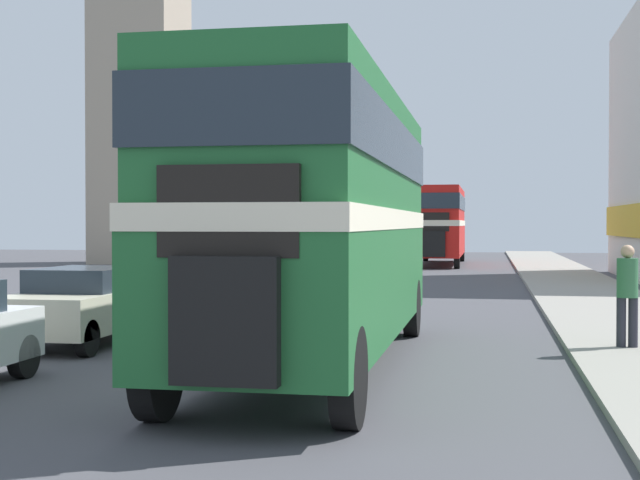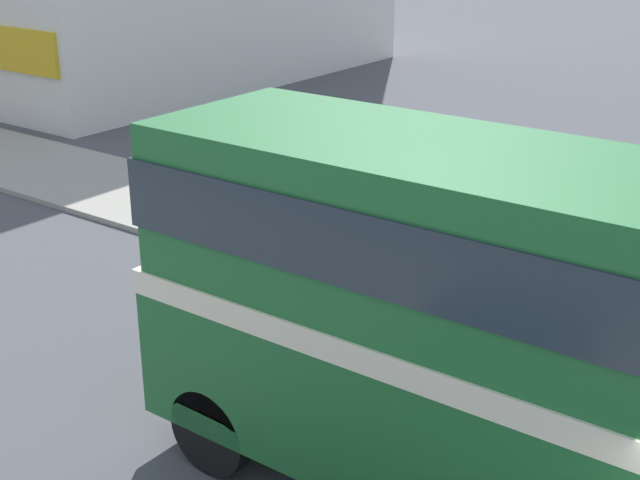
% 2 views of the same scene
% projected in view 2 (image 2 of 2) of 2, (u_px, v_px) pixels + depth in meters
% --- Properties ---
extents(double_decker_bus, '(2.54, 10.46, 4.28)m').
position_uv_depth(double_decker_bus, '(592.00, 345.00, 8.68)').
color(double_decker_bus, '#1E602D').
rests_on(double_decker_bus, ground_plane).
extents(pedestrian_walking, '(0.36, 0.36, 1.78)m').
position_uv_depth(pedestrian_walking, '(555.00, 265.00, 14.25)').
color(pedestrian_walking, '#282833').
rests_on(pedestrian_walking, sidewalk_right).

